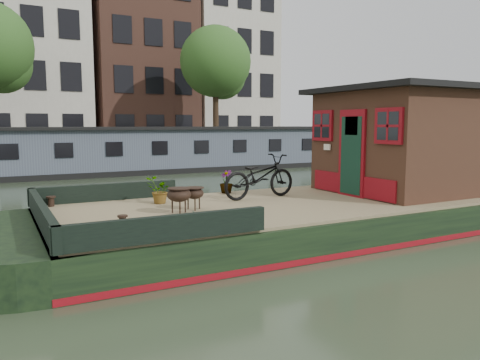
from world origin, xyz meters
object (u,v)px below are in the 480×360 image
bicycle (259,176)px  brazier_rear (194,198)px  cabin (410,139)px  brazier_front (179,201)px

bicycle → brazier_rear: 1.88m
cabin → brazier_rear: size_ratio=9.49×
brazier_front → brazier_rear: (0.38, 0.22, -0.02)m
brazier_front → cabin: bearing=1.2°
bicycle → brazier_front: (-2.14, -0.82, -0.24)m
cabin → bicycle: (-3.71, 0.70, -0.76)m
cabin → brazier_front: 5.93m
bicycle → brazier_rear: bicycle is taller
cabin → brazier_rear: 5.56m
cabin → brazier_rear: (-5.47, 0.10, -1.02)m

